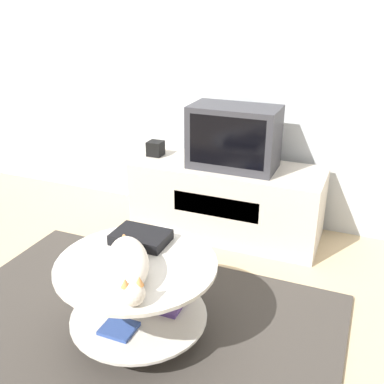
{
  "coord_description": "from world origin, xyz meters",
  "views": [
    {
      "loc": [
        0.99,
        -1.49,
        1.55
      ],
      "look_at": [
        0.12,
        0.61,
        0.58
      ],
      "focal_mm": 42.0,
      "sensor_mm": 36.0,
      "label": 1
    }
  ],
  "objects_px": {
    "dvd_box": "(141,237)",
    "cat": "(129,263)",
    "tv": "(234,137)",
    "speaker": "(156,148)"
  },
  "relations": [
    {
      "from": "dvd_box",
      "to": "cat",
      "type": "distance_m",
      "value": 0.31
    },
    {
      "from": "tv",
      "to": "dvd_box",
      "type": "bearing_deg",
      "value": -97.88
    },
    {
      "from": "tv",
      "to": "cat",
      "type": "relative_size",
      "value": 1.15
    },
    {
      "from": "dvd_box",
      "to": "speaker",
      "type": "bearing_deg",
      "value": 113.14
    },
    {
      "from": "tv",
      "to": "dvd_box",
      "type": "height_order",
      "value": "tv"
    },
    {
      "from": "dvd_box",
      "to": "cat",
      "type": "xyz_separation_m",
      "value": [
        0.09,
        -0.29,
        0.04
      ]
    },
    {
      "from": "tv",
      "to": "speaker",
      "type": "xyz_separation_m",
      "value": [
        -0.59,
        0.02,
        -0.16
      ]
    },
    {
      "from": "tv",
      "to": "speaker",
      "type": "height_order",
      "value": "tv"
    },
    {
      "from": "tv",
      "to": "speaker",
      "type": "distance_m",
      "value": 0.61
    },
    {
      "from": "dvd_box",
      "to": "cat",
      "type": "bearing_deg",
      "value": -71.77
    }
  ]
}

